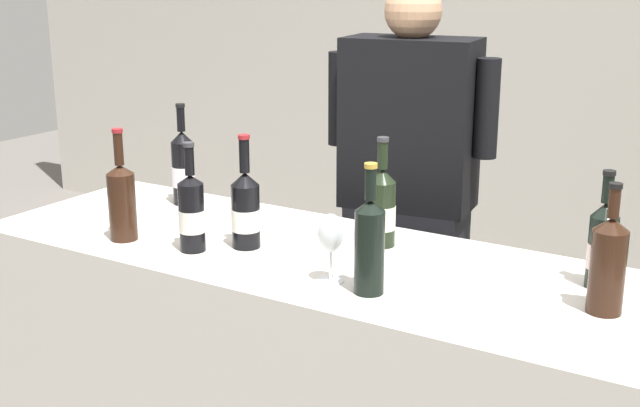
{
  "coord_description": "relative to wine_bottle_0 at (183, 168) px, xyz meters",
  "views": [
    {
      "loc": [
        1.17,
        -1.91,
        1.74
      ],
      "look_at": [
        -0.01,
        0.0,
        1.1
      ],
      "focal_mm": 46.96,
      "sensor_mm": 36.0,
      "label": 1
    }
  ],
  "objects": [
    {
      "name": "wine_bottle_1",
      "position": [
        1.41,
        -0.04,
        -0.01
      ],
      "size": [
        0.07,
        0.07,
        0.31
      ],
      "color": "black",
      "rests_on": "counter"
    },
    {
      "name": "wine_bottle_7",
      "position": [
        0.78,
        -0.04,
        -0.01
      ],
      "size": [
        0.08,
        0.08,
        0.32
      ],
      "color": "black",
      "rests_on": "counter"
    },
    {
      "name": "wine_glass",
      "position": [
        0.81,
        -0.37,
        -0.0
      ],
      "size": [
        0.07,
        0.07,
        0.18
      ],
      "color": "silver",
      "rests_on": "counter"
    },
    {
      "name": "wall_back",
      "position": [
        0.68,
        2.4,
        0.33
      ],
      "size": [
        8.0,
        0.1,
        2.8
      ],
      "primitive_type": "cube",
      "color": "beige",
      "rests_on": "ground_plane"
    },
    {
      "name": "wine_bottle_3",
      "position": [
        0.93,
        -0.39,
        0.0
      ],
      "size": [
        0.08,
        0.08,
        0.33
      ],
      "color": "black",
      "rests_on": "counter"
    },
    {
      "name": "person_server",
      "position": [
        0.61,
        0.49,
        -0.25
      ],
      "size": [
        0.61,
        0.3,
        1.69
      ],
      "color": "black",
      "rests_on": "ground_plane"
    },
    {
      "name": "counter",
      "position": [
        0.68,
        -0.2,
        -0.6
      ],
      "size": [
        2.13,
        0.69,
        0.95
      ],
      "primitive_type": "cube",
      "color": "beige",
      "rests_on": "ground_plane"
    },
    {
      "name": "wine_bottle_2",
      "position": [
        0.34,
        -0.37,
        -0.01
      ],
      "size": [
        0.08,
        0.08,
        0.32
      ],
      "color": "black",
      "rests_on": "counter"
    },
    {
      "name": "wine_bottle_4",
      "position": [
        1.46,
        -0.21,
        -0.0
      ],
      "size": [
        0.08,
        0.08,
        0.32
      ],
      "color": "black",
      "rests_on": "counter"
    },
    {
      "name": "wine_bottle_0",
      "position": [
        0.0,
        0.0,
        0.0
      ],
      "size": [
        0.08,
        0.08,
        0.35
      ],
      "color": "black",
      "rests_on": "counter"
    },
    {
      "name": "wine_bottle_5",
      "position": [
        0.46,
        -0.26,
        -0.01
      ],
      "size": [
        0.08,
        0.08,
        0.33
      ],
      "color": "black",
      "rests_on": "counter"
    },
    {
      "name": "wine_bottle_6",
      "position": [
        0.1,
        -0.39,
        -0.0
      ],
      "size": [
        0.08,
        0.08,
        0.34
      ],
      "color": "black",
      "rests_on": "counter"
    }
  ]
}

